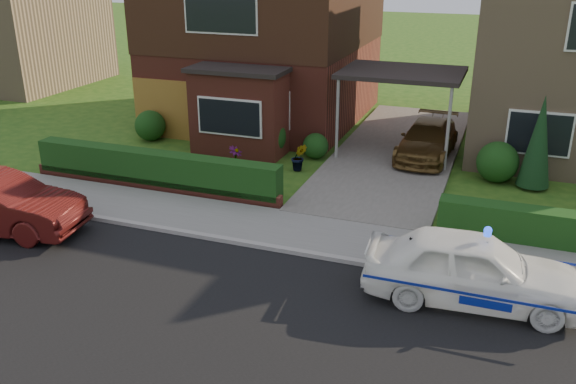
% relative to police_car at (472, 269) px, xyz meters
% --- Properties ---
extents(ground, '(120.00, 120.00, 0.00)m').
position_rel_police_car_xyz_m(ground, '(-3.03, -2.40, -0.70)').
color(ground, '#224F15').
rests_on(ground, ground).
extents(road, '(60.00, 6.00, 0.02)m').
position_rel_police_car_xyz_m(road, '(-3.03, -2.40, -0.70)').
color(road, black).
rests_on(road, ground).
extents(kerb, '(60.00, 0.16, 0.12)m').
position_rel_police_car_xyz_m(kerb, '(-3.03, 0.65, -0.64)').
color(kerb, '#9E9993').
rests_on(kerb, ground).
extents(sidewalk, '(60.00, 2.00, 0.10)m').
position_rel_police_car_xyz_m(sidewalk, '(-3.03, 1.70, -0.65)').
color(sidewalk, slate).
rests_on(sidewalk, ground).
extents(driveway, '(3.80, 12.00, 0.12)m').
position_rel_police_car_xyz_m(driveway, '(-3.03, 8.60, -0.64)').
color(driveway, '#666059').
rests_on(driveway, ground).
extents(house_left, '(7.50, 9.53, 7.25)m').
position_rel_police_car_xyz_m(house_left, '(-8.81, 11.50, 3.11)').
color(house_left, brown).
rests_on(house_left, ground).
extents(carport_link, '(3.80, 3.00, 2.77)m').
position_rel_police_car_xyz_m(carport_link, '(-3.03, 8.55, 1.96)').
color(carport_link, black).
rests_on(carport_link, ground).
extents(garage_door, '(2.20, 0.10, 2.10)m').
position_rel_police_car_xyz_m(garage_door, '(-11.27, 7.56, 0.35)').
color(garage_door, brown).
rests_on(garage_door, ground).
extents(dwarf_wall, '(7.70, 0.25, 0.36)m').
position_rel_police_car_xyz_m(dwarf_wall, '(-8.83, 2.90, -0.52)').
color(dwarf_wall, brown).
rests_on(dwarf_wall, ground).
extents(hedge_left, '(7.50, 0.55, 0.90)m').
position_rel_police_car_xyz_m(hedge_left, '(-8.83, 3.05, -0.70)').
color(hedge_left, '#153B12').
rests_on(hedge_left, ground).
extents(shrub_left_far, '(1.08, 1.08, 1.08)m').
position_rel_police_car_xyz_m(shrub_left_far, '(-11.53, 7.10, -0.16)').
color(shrub_left_far, '#153B12').
rests_on(shrub_left_far, ground).
extents(shrub_left_mid, '(1.32, 1.32, 1.32)m').
position_rel_police_car_xyz_m(shrub_left_mid, '(-7.03, 6.90, -0.04)').
color(shrub_left_mid, '#153B12').
rests_on(shrub_left_mid, ground).
extents(shrub_left_near, '(0.84, 0.84, 0.84)m').
position_rel_police_car_xyz_m(shrub_left_near, '(-5.43, 7.20, -0.28)').
color(shrub_left_near, '#153B12').
rests_on(shrub_left_near, ground).
extents(shrub_right_near, '(1.20, 1.20, 1.20)m').
position_rel_police_car_xyz_m(shrub_right_near, '(0.17, 7.00, -0.10)').
color(shrub_right_near, '#153B12').
rests_on(shrub_right_near, ground).
extents(conifer_a, '(0.90, 0.90, 2.60)m').
position_rel_police_car_xyz_m(conifer_a, '(1.17, 6.80, 0.60)').
color(conifer_a, black).
rests_on(conifer_a, ground).
extents(neighbour_left, '(6.50, 7.00, 5.20)m').
position_rel_police_car_xyz_m(neighbour_left, '(-23.03, 13.60, 1.90)').
color(neighbour_left, tan).
rests_on(neighbour_left, ground).
extents(police_car, '(3.75, 4.19, 1.56)m').
position_rel_police_car_xyz_m(police_car, '(0.00, 0.00, 0.00)').
color(police_car, white).
rests_on(police_car, ground).
extents(driveway_car, '(1.72, 3.90, 1.11)m').
position_rel_police_car_xyz_m(driveway_car, '(-2.03, 8.29, -0.02)').
color(driveway_car, brown).
rests_on(driveway_car, driveway).
extents(potted_plant_a, '(0.46, 0.38, 0.74)m').
position_rel_police_car_xyz_m(potted_plant_a, '(-8.09, 6.42, -0.32)').
color(potted_plant_a, gray).
rests_on(potted_plant_a, ground).
extents(potted_plant_b, '(0.57, 0.52, 0.85)m').
position_rel_police_car_xyz_m(potted_plant_b, '(-5.53, 5.87, -0.27)').
color(potted_plant_b, gray).
rests_on(potted_plant_b, ground).
extents(potted_plant_c, '(0.53, 0.53, 0.86)m').
position_rel_police_car_xyz_m(potted_plant_c, '(-7.20, 4.89, -0.27)').
color(potted_plant_c, gray).
rests_on(potted_plant_c, ground).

